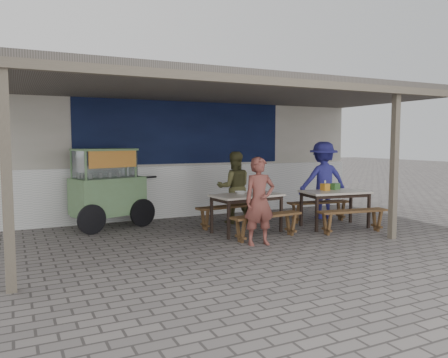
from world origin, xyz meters
TOP-DOWN VIEW (x-y plane):
  - ground at (0.00, 0.00)m, footprint 60.00×60.00m
  - back_wall at (-0.00, 3.58)m, footprint 9.00×1.28m
  - warung_roof at (0.02, 0.90)m, footprint 9.00×4.21m
  - table_left at (0.21, 0.72)m, footprint 1.40×0.86m
  - bench_left_street at (0.28, 0.08)m, footprint 1.45×0.42m
  - bench_left_wall at (0.15, 1.35)m, footprint 1.45×0.42m
  - table_right at (2.12, 0.41)m, footprint 1.41×0.91m
  - bench_right_street at (2.04, -0.21)m, footprint 1.45×0.47m
  - bench_right_wall at (2.21, 1.03)m, footprint 1.45×0.47m
  - vendor_cart at (-2.11, 2.38)m, footprint 1.91×1.21m
  - patron_street_side at (-0.07, -0.25)m, footprint 0.59×0.43m
  - patron_wall_side at (0.46, 1.72)m, footprint 0.89×0.79m
  - patron_right_table at (2.56, 1.34)m, footprint 1.26×0.90m
  - tissue_box at (2.00, 0.58)m, footprint 0.15×0.15m
  - donation_box at (2.30, 0.62)m, footprint 0.23×0.18m
  - condiment_jar at (0.62, 0.96)m, footprint 0.08×0.08m
  - condiment_bowl at (0.12, 0.80)m, footprint 0.27×0.27m

SIDE VIEW (x-z plane):
  - ground at x=0.00m, z-range 0.00..0.00m
  - bench_right_street at x=2.04m, z-range 0.11..0.56m
  - bench_right_wall at x=2.21m, z-range 0.11..0.56m
  - bench_left_street at x=0.28m, z-range 0.11..0.56m
  - bench_left_wall at x=0.15m, z-range 0.11..0.56m
  - table_left at x=0.21m, z-range 0.30..1.05m
  - table_right at x=2.12m, z-range 0.30..1.05m
  - patron_street_side at x=-0.07m, z-range 0.00..1.51m
  - patron_wall_side at x=0.46m, z-range 0.00..1.55m
  - condiment_bowl at x=0.12m, z-range 0.75..0.80m
  - condiment_jar at x=0.62m, z-range 0.75..0.84m
  - donation_box at x=2.30m, z-range 0.75..0.88m
  - tissue_box at x=2.00m, z-range 0.75..0.89m
  - patron_right_table at x=2.56m, z-range 0.00..1.76m
  - vendor_cart at x=-2.11m, z-range 0.07..1.69m
  - back_wall at x=0.00m, z-range -0.03..3.47m
  - warung_roof at x=0.02m, z-range 1.31..4.12m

